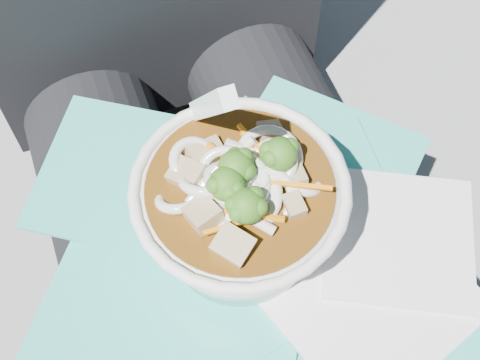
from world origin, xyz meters
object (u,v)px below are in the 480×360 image
object	(u,v)px
stone_ledge	(206,261)
lap	(244,279)
person_body	(211,182)
plastic_bag	(238,243)
udon_bowl	(240,207)

from	to	relation	value
stone_ledge	lap	bearing A→B (deg)	-90.00
person_body	lap	bearing A→B (deg)	-90.00
stone_ledge	person_body	size ratio (longest dim) A/B	1.02
lap	person_body	xyz separation A→B (m)	(0.00, 0.09, 0.03)
lap	plastic_bag	world-z (taller)	plastic_bag
stone_ledge	udon_bowl	bearing A→B (deg)	-91.39
stone_ledge	udon_bowl	world-z (taller)	udon_bowl
plastic_bag	udon_bowl	size ratio (longest dim) A/B	2.02
stone_ledge	plastic_bag	bearing A→B (deg)	-91.82
plastic_bag	stone_ledge	bearing A→B (deg)	88.18
stone_ledge	udon_bowl	xyz separation A→B (m)	(-0.00, -0.15, 0.43)
stone_ledge	lap	size ratio (longest dim) A/B	2.08
plastic_bag	udon_bowl	distance (m)	0.06
person_body	udon_bowl	size ratio (longest dim) A/B	4.92
plastic_bag	person_body	bearing A→B (deg)	87.02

